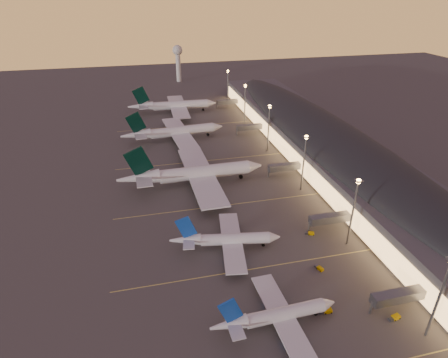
% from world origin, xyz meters
% --- Properties ---
extents(ground, '(700.00, 700.00, 0.00)m').
position_xyz_m(ground, '(0.00, 0.00, 0.00)').
color(ground, '#454340').
extents(airliner_narrow_south, '(35.52, 31.68, 12.71)m').
position_xyz_m(airliner_narrow_south, '(-1.37, -27.48, 3.29)').
color(airliner_narrow_south, silver).
rests_on(airliner_narrow_south, ground).
extents(airliner_narrow_north, '(38.22, 34.50, 13.66)m').
position_xyz_m(airliner_narrow_north, '(-6.36, 7.68, 3.53)').
color(airliner_narrow_north, silver).
rests_on(airliner_narrow_north, ground).
extents(airliner_wide_near, '(66.14, 60.09, 21.20)m').
position_xyz_m(airliner_wide_near, '(-9.93, 56.33, 5.46)').
color(airliner_wide_near, silver).
rests_on(airliner_wide_near, ground).
extents(airliner_wide_mid, '(60.06, 54.96, 19.21)m').
position_xyz_m(airliner_wide_mid, '(-11.91, 113.09, 4.94)').
color(airliner_wide_mid, silver).
rests_on(airliner_wide_mid, ground).
extents(airliner_wide_far, '(61.84, 56.19, 19.82)m').
position_xyz_m(airliner_wide_far, '(-6.27, 165.70, 5.10)').
color(airliner_wide_far, silver).
rests_on(airliner_wide_far, ground).
extents(terminal_building, '(56.35, 255.00, 17.46)m').
position_xyz_m(terminal_building, '(61.84, 72.47, 8.78)').
color(terminal_building, '#48484D').
rests_on(terminal_building, ground).
extents(light_masts, '(2.20, 217.20, 25.90)m').
position_xyz_m(light_masts, '(36.00, 65.00, 17.55)').
color(light_masts, slate).
rests_on(light_masts, ground).
extents(radar_tower, '(9.00, 9.00, 32.50)m').
position_xyz_m(radar_tower, '(10.00, 260.00, 21.87)').
color(radar_tower, silver).
rests_on(radar_tower, ground).
extents(lane_markings, '(90.00, 180.36, 0.00)m').
position_xyz_m(lane_markings, '(0.00, 40.00, 0.01)').
color(lane_markings, '#D8C659').
rests_on(lane_markings, ground).
extents(baggage_tug_a, '(3.65, 1.75, 1.06)m').
position_xyz_m(baggage_tug_a, '(14.22, -26.83, 0.48)').
color(baggage_tug_a, '#CEA200').
rests_on(baggage_tug_a, ground).
extents(baggage_tug_b, '(3.64, 1.98, 1.03)m').
position_xyz_m(baggage_tug_b, '(31.40, -33.37, 0.47)').
color(baggage_tug_b, '#CEA200').
rests_on(baggage_tug_b, ground).
extents(baggage_tug_c, '(3.48, 2.36, 0.97)m').
position_xyz_m(baggage_tug_c, '(25.61, 8.10, 0.44)').
color(baggage_tug_c, '#CEA200').
rests_on(baggage_tug_c, ground).
extents(baggage_tug_d, '(2.21, 3.42, 0.95)m').
position_xyz_m(baggage_tug_d, '(20.40, -10.05, 0.43)').
color(baggage_tug_d, '#CEA200').
rests_on(baggage_tug_d, ground).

